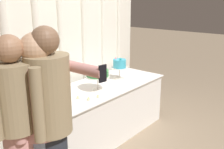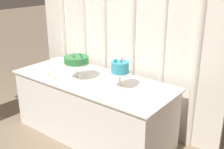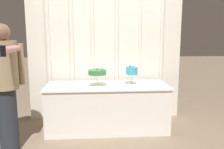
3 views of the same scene
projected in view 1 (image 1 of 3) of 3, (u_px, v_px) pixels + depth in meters
The scene contains 11 objects.
ground_plane at pixel (108, 137), 3.67m from camera, with size 24.00×24.00×0.00m, color gray.
draped_curtain at pixel (71, 35), 3.64m from camera, with size 2.74×0.15×2.65m.
cake_table at pixel (102, 111), 3.63m from camera, with size 1.97×0.80×0.74m.
cake_display_nearleft at pixel (98, 74), 3.30m from camera, with size 0.32×0.32×0.29m.
cake_display_nearright at pixel (120, 65), 3.76m from camera, with size 0.24×0.24×0.33m.
tealight_far_left at pixel (78, 98), 3.06m from camera, with size 0.05×0.05×0.03m.
tealight_near_left at pixel (88, 99), 3.02m from camera, with size 0.04×0.04×0.04m.
tealight_near_right at pixel (98, 97), 3.10m from camera, with size 0.04×0.04×0.03m.
guest_girl_blue_dress at pixel (42, 126), 2.05m from camera, with size 0.50×0.67×1.64m.
guest_man_pink_jacket at pixel (18, 132), 1.97m from camera, with size 0.47×0.41×1.64m.
guest_man_dark_suit at pixel (51, 123), 2.06m from camera, with size 0.47×0.47×1.69m.
Camera 1 is at (-2.48, -2.13, 1.87)m, focal length 41.89 mm.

